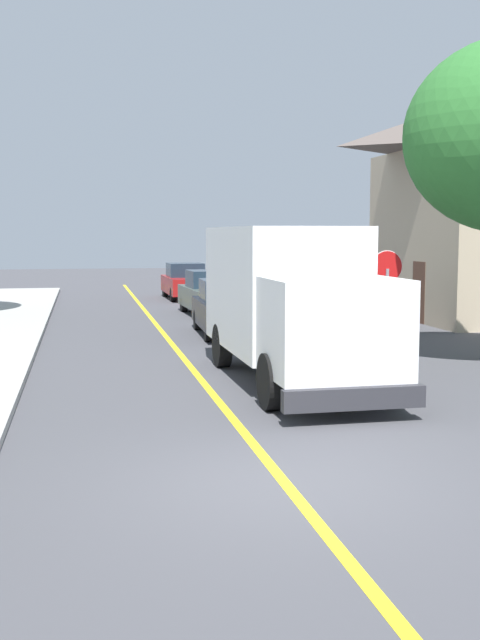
# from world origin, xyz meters

# --- Properties ---
(ground_plane) EXTENTS (120.00, 120.00, 0.00)m
(ground_plane) POSITION_xyz_m (0.00, 0.00, 0.00)
(ground_plane) COLOR #424247
(centre_line_yellow) EXTENTS (0.16, 56.00, 0.01)m
(centre_line_yellow) POSITION_xyz_m (0.00, 10.00, 0.00)
(centre_line_yellow) COLOR gold
(centre_line_yellow) RESTS_ON ground
(box_truck) EXTENTS (2.51, 7.21, 3.20)m
(box_truck) POSITION_xyz_m (1.79, 6.61, 1.77)
(box_truck) COLOR white
(box_truck) RESTS_ON ground
(parked_car_near) EXTENTS (1.95, 4.46, 1.67)m
(parked_car_near) POSITION_xyz_m (1.91, 14.19, 0.79)
(parked_car_near) COLOR black
(parked_car_near) RESTS_ON ground
(parked_car_mid) EXTENTS (1.98, 4.47, 1.67)m
(parked_car_mid) POSITION_xyz_m (2.31, 20.08, 0.79)
(parked_car_mid) COLOR #4C564C
(parked_car_mid) RESTS_ON ground
(parked_car_far) EXTENTS (1.89, 4.44, 1.67)m
(parked_car_far) POSITION_xyz_m (2.31, 27.46, 0.79)
(parked_car_far) COLOR maroon
(parked_car_far) RESTS_ON ground
(parked_van_across) EXTENTS (1.83, 4.41, 1.67)m
(parked_van_across) POSITION_xyz_m (5.20, 14.46, 0.79)
(parked_van_across) COLOR silver
(parked_van_across) RESTS_ON ground
(stop_sign) EXTENTS (0.80, 0.10, 2.65)m
(stop_sign) POSITION_xyz_m (4.93, 9.14, 1.86)
(stop_sign) COLOR gray
(stop_sign) RESTS_ON ground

